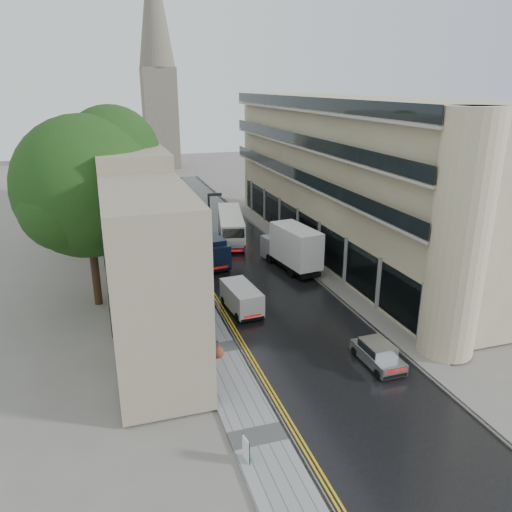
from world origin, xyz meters
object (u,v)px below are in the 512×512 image
tree_near (89,211)px  white_van (238,308)px  silver_hatchback (379,367)px  white_lorry (291,255)px  navy_van (204,257)px  lamp_post_far (164,196)px  estate_sign (246,449)px  pedestrian (180,268)px  tree_far (93,186)px  lamp_post_near (210,253)px  cream_bus (221,234)px

tree_near → white_van: 12.22m
silver_hatchback → white_lorry: bearing=85.7°
silver_hatchback → navy_van: navy_van is taller
navy_van → silver_hatchback: bearing=-81.6°
lamp_post_far → estate_sign: (-1.42, -34.59, -3.59)m
navy_van → pedestrian: bearing=-160.7°
tree_far → pedestrian: (6.14, -10.45, -5.13)m
white_lorry → lamp_post_near: bearing=-159.6°
white_lorry → navy_van: white_lorry is taller
cream_bus → lamp_post_far: (-4.60, 5.95, 2.86)m
pedestrian → navy_van: bearing=-162.9°
silver_hatchback → lamp_post_far: lamp_post_far is taller
cream_bus → navy_van: size_ratio=1.82×
lamp_post_near → white_lorry: bearing=33.8°
white_van → lamp_post_far: lamp_post_far is taller
silver_hatchback → pedestrian: pedestrian is taller
silver_hatchback → lamp_post_far: 31.71m
cream_bus → silver_hatchback: bearing=-72.2°
navy_van → lamp_post_near: 7.82m
white_lorry → estate_sign: white_lorry is taller
cream_bus → silver_hatchback: size_ratio=2.75×
tree_far → white_van: bearing=-65.5°
white_lorry → silver_hatchback: bearing=-101.8°
silver_hatchback → lamp_post_near: 13.57m
tree_near → navy_van: bearing=23.2°
white_van → estate_sign: bearing=-109.1°
cream_bus → silver_hatchback: cream_bus is taller
white_lorry → silver_hatchback: size_ratio=2.04×
tree_near → lamp_post_far: (7.08, 15.88, -2.70)m
tree_far → lamp_post_near: (7.35, -16.50, -2.01)m
white_van → pedestrian: (-2.45, 8.43, 0.13)m
tree_far → lamp_post_far: 7.63m
cream_bus → white_van: bearing=-88.2°
cream_bus → lamp_post_far: lamp_post_far is taller
white_lorry → estate_sign: (-9.59, -19.36, -1.30)m
white_van → navy_van: 9.62m
silver_hatchback → pedestrian: (-7.85, 17.34, 0.40)m
cream_bus → lamp_post_far: size_ratio=1.21×
cream_bus → silver_hatchback: (2.61, -24.72, -0.68)m
tree_near → white_lorry: size_ratio=1.88×
cream_bus → white_lorry: (3.57, -9.28, 0.58)m
estate_sign → lamp_post_far: bearing=78.3°
pedestrian → lamp_post_near: 6.91m
silver_hatchback → cream_bus: bearing=95.2°
white_lorry → white_van: bearing=-142.4°
pedestrian → white_van: bearing=95.6°
navy_van → lamp_post_near: size_ratio=0.67×
lamp_post_near → white_van: bearing=-57.4°
pedestrian → white_lorry: bearing=157.2°
lamp_post_near → tree_far: bearing=119.2°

